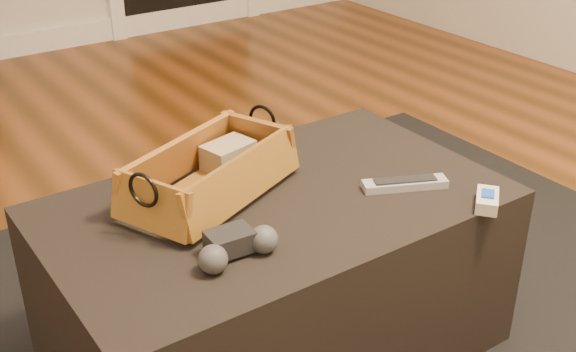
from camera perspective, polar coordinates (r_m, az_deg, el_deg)
ottoman at (r=1.69m, az=-0.95°, el=-8.07°), size 1.00×0.60×0.42m
tv_remote at (r=1.57m, az=-6.15°, el=-1.17°), size 0.21×0.15×0.02m
cloth_bundle at (r=1.67m, az=-4.74°, el=1.62°), size 0.13×0.10×0.06m
wicker_basket at (r=1.58m, az=-6.18°, el=0.00°), size 0.46×0.35×0.14m
game_controller at (r=1.37m, az=-4.17°, el=-5.53°), size 0.17×0.10×0.06m
silver_remote at (r=1.64m, az=9.22°, el=-0.59°), size 0.19×0.12×0.02m
cream_gadget at (r=1.60m, az=15.46°, el=-1.85°), size 0.10×0.09×0.03m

